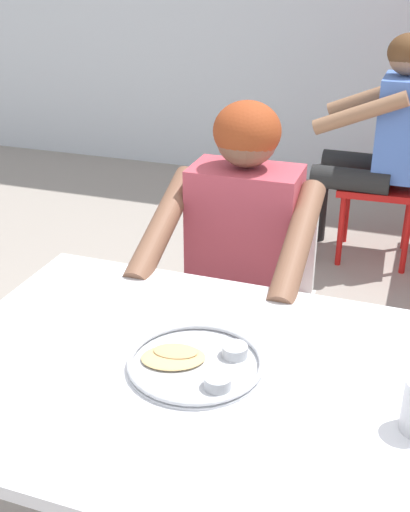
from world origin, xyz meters
TOP-DOWN VIEW (x-y plane):
  - table_foreground at (-0.07, 0.03)m, footprint 1.16×0.84m
  - thali_tray at (-0.07, 0.04)m, footprint 0.30×0.30m
  - chair_foreground at (-0.17, 0.90)m, footprint 0.42×0.41m
  - diner_foreground at (-0.17, 0.68)m, footprint 0.49×0.55m
  - chair_red_left at (0.22, 2.34)m, footprint 0.44×0.42m
  - patron_background at (0.10, 2.32)m, footprint 0.55×0.49m

SIDE VIEW (x-z plane):
  - chair_foreground at x=-0.17m, z-range 0.07..0.87m
  - chair_red_left at x=0.22m, z-range 0.06..0.92m
  - table_foreground at x=-0.07m, z-range 0.30..1.04m
  - diner_foreground at x=-0.17m, z-range 0.11..1.28m
  - patron_background at x=0.10m, z-range 0.12..1.32m
  - thali_tray at x=-0.07m, z-range 0.74..0.77m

